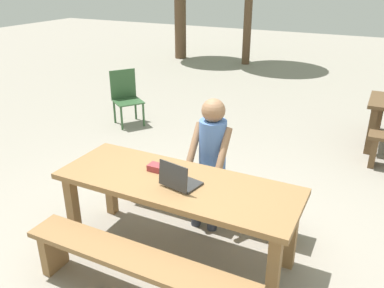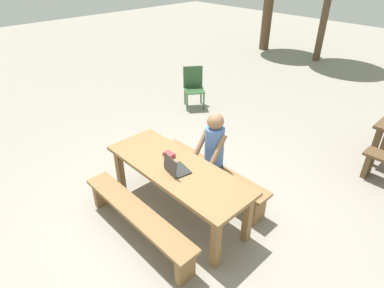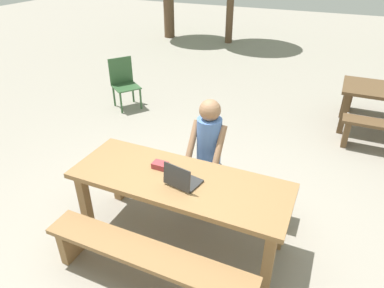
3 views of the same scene
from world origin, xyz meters
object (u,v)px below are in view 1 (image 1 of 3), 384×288
(laptop, at_px, (179,180))
(small_pouch, at_px, (157,168))
(person_seated, at_px, (211,154))
(picnic_table_front, at_px, (177,192))
(plastic_chair, at_px, (126,96))

(laptop, bearing_deg, small_pouch, -16.63)
(small_pouch, bearing_deg, laptop, -27.71)
(person_seated, bearing_deg, small_pouch, -118.94)
(picnic_table_front, bearing_deg, small_pouch, 160.68)
(picnic_table_front, height_order, plastic_chair, plastic_chair)
(picnic_table_front, xyz_separation_m, small_pouch, (-0.25, 0.09, 0.14))
(picnic_table_front, distance_m, person_seated, 0.63)
(picnic_table_front, distance_m, laptop, 0.19)
(small_pouch, height_order, plastic_chair, plastic_chair)
(plastic_chair, bearing_deg, picnic_table_front, -101.89)
(small_pouch, xyz_separation_m, plastic_chair, (-2.16, 2.55, -0.32))
(picnic_table_front, xyz_separation_m, laptop, (0.06, -0.08, 0.17))
(picnic_table_front, relative_size, laptop, 6.41)
(person_seated, relative_size, plastic_chair, 1.46)
(picnic_table_front, height_order, laptop, laptop)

